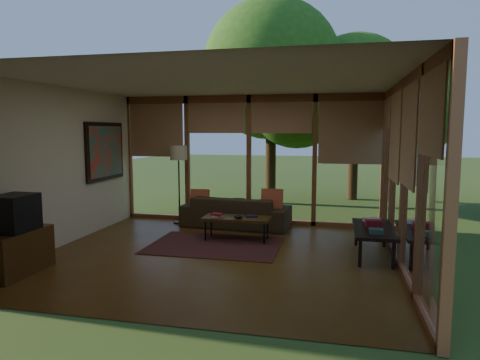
% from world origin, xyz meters
% --- Properties ---
extents(floor, '(5.50, 5.50, 0.00)m').
position_xyz_m(floor, '(0.00, 0.00, 0.00)').
color(floor, brown).
rests_on(floor, ground).
extents(ceiling, '(5.50, 5.50, 0.00)m').
position_xyz_m(ceiling, '(0.00, 0.00, 2.70)').
color(ceiling, silver).
rests_on(ceiling, ground).
extents(wall_left, '(0.04, 5.00, 2.70)m').
position_xyz_m(wall_left, '(-2.75, 0.00, 1.35)').
color(wall_left, silver).
rests_on(wall_left, ground).
extents(wall_front, '(5.50, 0.04, 2.70)m').
position_xyz_m(wall_front, '(0.00, -2.50, 1.35)').
color(wall_front, silver).
rests_on(wall_front, ground).
extents(window_wall_back, '(5.50, 0.12, 2.70)m').
position_xyz_m(window_wall_back, '(0.00, 2.50, 1.35)').
color(window_wall_back, brown).
rests_on(window_wall_back, ground).
extents(window_wall_right, '(0.12, 5.00, 2.70)m').
position_xyz_m(window_wall_right, '(2.75, 0.00, 1.35)').
color(window_wall_right, brown).
rests_on(window_wall_right, ground).
extents(tree_nw, '(3.70, 3.70, 5.42)m').
position_xyz_m(tree_nw, '(0.08, 5.16, 3.56)').
color(tree_nw, '#382614').
rests_on(tree_nw, ground).
extents(tree_ne, '(3.16, 3.16, 4.67)m').
position_xyz_m(tree_ne, '(2.28, 6.33, 3.08)').
color(tree_ne, '#382614').
rests_on(tree_ne, ground).
extents(rug, '(2.21, 1.57, 0.01)m').
position_xyz_m(rug, '(-0.19, 0.53, 0.01)').
color(rug, maroon).
rests_on(rug, floor).
extents(sofa, '(2.23, 1.02, 0.63)m').
position_xyz_m(sofa, '(-0.17, 2.00, 0.32)').
color(sofa, '#382C1C').
rests_on(sofa, floor).
extents(pillow_left, '(0.37, 0.20, 0.39)m').
position_xyz_m(pillow_left, '(-0.92, 1.95, 0.57)').
color(pillow_left, '#9C260E').
rests_on(pillow_left, sofa).
extents(pillow_right, '(0.42, 0.23, 0.44)m').
position_xyz_m(pillow_right, '(0.58, 1.95, 0.59)').
color(pillow_right, '#9C260E').
rests_on(pillow_right, sofa).
extents(ct_book_lower, '(0.23, 0.20, 0.03)m').
position_xyz_m(ct_book_lower, '(-0.26, 0.90, 0.44)').
color(ct_book_lower, beige).
rests_on(ct_book_lower, coffee_table).
extents(ct_book_upper, '(0.22, 0.18, 0.03)m').
position_xyz_m(ct_book_upper, '(-0.26, 0.90, 0.47)').
color(ct_book_upper, maroon).
rests_on(ct_book_upper, coffee_table).
extents(ct_book_side, '(0.24, 0.21, 0.03)m').
position_xyz_m(ct_book_side, '(0.34, 1.03, 0.44)').
color(ct_book_side, '#161832').
rests_on(ct_book_side, coffee_table).
extents(ct_bowl, '(0.16, 0.16, 0.07)m').
position_xyz_m(ct_bowl, '(0.14, 0.85, 0.46)').
color(ct_bowl, black).
rests_on(ct_bowl, coffee_table).
extents(media_cabinet, '(0.50, 1.00, 0.60)m').
position_xyz_m(media_cabinet, '(-2.47, -1.46, 0.30)').
color(media_cabinet, '#4C3014').
rests_on(media_cabinet, floor).
extents(television, '(0.45, 0.55, 0.50)m').
position_xyz_m(television, '(-2.45, -1.46, 0.85)').
color(television, black).
rests_on(television, media_cabinet).
extents(console_book_a, '(0.21, 0.15, 0.07)m').
position_xyz_m(console_book_a, '(2.40, 0.07, 0.49)').
color(console_book_a, '#2E5148').
rests_on(console_book_a, side_console).
extents(console_book_b, '(0.25, 0.19, 0.11)m').
position_xyz_m(console_book_b, '(2.40, 0.52, 0.51)').
color(console_book_b, maroon).
rests_on(console_book_b, side_console).
extents(console_book_c, '(0.29, 0.26, 0.07)m').
position_xyz_m(console_book_c, '(2.40, 0.92, 0.49)').
color(console_book_c, beige).
rests_on(console_book_c, side_console).
extents(floor_lamp, '(0.36, 0.36, 1.65)m').
position_xyz_m(floor_lamp, '(-1.43, 2.11, 1.41)').
color(floor_lamp, black).
rests_on(floor_lamp, floor).
extents(coffee_table, '(1.20, 0.50, 0.43)m').
position_xyz_m(coffee_table, '(0.09, 0.95, 0.39)').
color(coffee_table, '#4C3014').
rests_on(coffee_table, floor).
extents(side_console, '(0.60, 1.40, 0.46)m').
position_xyz_m(side_console, '(2.40, 0.47, 0.41)').
color(side_console, black).
rests_on(side_console, floor).
extents(wall_painting, '(0.06, 1.35, 1.15)m').
position_xyz_m(wall_painting, '(-2.71, 1.40, 1.55)').
color(wall_painting, black).
rests_on(wall_painting, wall_left).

